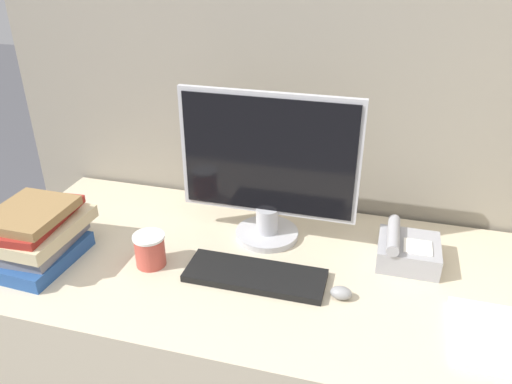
{
  "coord_description": "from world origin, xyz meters",
  "views": [
    {
      "loc": [
        0.33,
        -0.77,
        1.59
      ],
      "look_at": [
        0.0,
        0.42,
        0.94
      ],
      "focal_mm": 35.0,
      "sensor_mm": 36.0,
      "label": 1
    }
  ],
  "objects_px": {
    "coffee_cup": "(150,250)",
    "book_stack": "(34,234)",
    "monitor": "(268,171)",
    "desk_telephone": "(407,250)",
    "mouse": "(341,293)",
    "keyboard": "(255,275)"
  },
  "relations": [
    {
      "from": "coffee_cup",
      "to": "book_stack",
      "type": "relative_size",
      "value": 0.32
    },
    {
      "from": "monitor",
      "to": "desk_telephone",
      "type": "xyz_separation_m",
      "value": [
        0.43,
        -0.03,
        -0.19
      ]
    },
    {
      "from": "mouse",
      "to": "coffee_cup",
      "type": "xyz_separation_m",
      "value": [
        -0.55,
        0.01,
        0.03
      ]
    },
    {
      "from": "coffee_cup",
      "to": "desk_telephone",
      "type": "xyz_separation_m",
      "value": [
        0.72,
        0.21,
        -0.01
      ]
    },
    {
      "from": "mouse",
      "to": "coffee_cup",
      "type": "distance_m",
      "value": 0.55
    },
    {
      "from": "monitor",
      "to": "desk_telephone",
      "type": "distance_m",
      "value": 0.47
    },
    {
      "from": "keyboard",
      "to": "desk_telephone",
      "type": "xyz_separation_m",
      "value": [
        0.41,
        0.2,
        0.03
      ]
    },
    {
      "from": "monitor",
      "to": "book_stack",
      "type": "relative_size",
      "value": 1.79
    },
    {
      "from": "monitor",
      "to": "book_stack",
      "type": "bearing_deg",
      "value": -154.6
    },
    {
      "from": "keyboard",
      "to": "coffee_cup",
      "type": "bearing_deg",
      "value": -177.45
    },
    {
      "from": "monitor",
      "to": "book_stack",
      "type": "height_order",
      "value": "monitor"
    },
    {
      "from": "coffee_cup",
      "to": "desk_telephone",
      "type": "bearing_deg",
      "value": 16.27
    },
    {
      "from": "book_stack",
      "to": "desk_telephone",
      "type": "relative_size",
      "value": 1.69
    },
    {
      "from": "book_stack",
      "to": "desk_telephone",
      "type": "bearing_deg",
      "value": 14.33
    },
    {
      "from": "keyboard",
      "to": "monitor",
      "type": "bearing_deg",
      "value": 95.63
    },
    {
      "from": "monitor",
      "to": "mouse",
      "type": "xyz_separation_m",
      "value": [
        0.26,
        -0.25,
        -0.21
      ]
    },
    {
      "from": "mouse",
      "to": "desk_telephone",
      "type": "distance_m",
      "value": 0.27
    },
    {
      "from": "mouse",
      "to": "coffee_cup",
      "type": "bearing_deg",
      "value": 179.19
    },
    {
      "from": "monitor",
      "to": "keyboard",
      "type": "xyz_separation_m",
      "value": [
        0.02,
        -0.22,
        -0.22
      ]
    },
    {
      "from": "keyboard",
      "to": "coffee_cup",
      "type": "distance_m",
      "value": 0.31
    },
    {
      "from": "monitor",
      "to": "keyboard",
      "type": "distance_m",
      "value": 0.31
    },
    {
      "from": "monitor",
      "to": "coffee_cup",
      "type": "bearing_deg",
      "value": -140.7
    }
  ]
}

